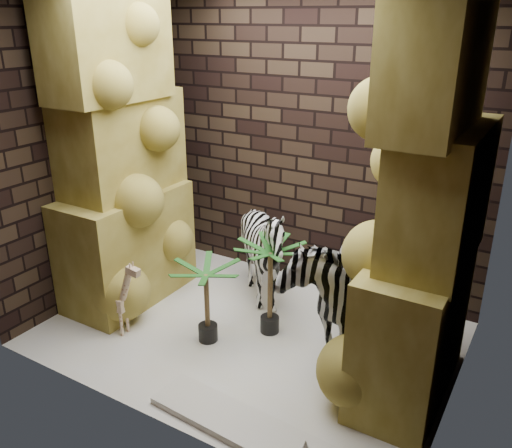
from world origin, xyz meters
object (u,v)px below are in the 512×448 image
Objects in this scene: palm_front at (270,288)px; zebra_left at (264,257)px; surfboard at (242,426)px; giraffe_toy at (113,294)px; zebra_right at (335,273)px; palm_back at (207,303)px.

zebra_left is at bearing 125.89° from palm_front.
surfboard is at bearing -65.01° from zebra_left.
giraffe_toy is 1.39m from palm_front.
giraffe_toy is at bearing -168.07° from zebra_right.
palm_front is at bearing 174.93° from zebra_right.
zebra_right is at bearing 21.24° from giraffe_toy.
palm_back is at bearing -97.19° from zebra_left.
palm_back is (-0.10, -0.81, -0.13)m from zebra_left.
zebra_right is at bearing 87.27° from surfboard.
zebra_right is 1.41m from surfboard.
zebra_left reaches higher than palm_front.
palm_front is at bearing 44.51° from palm_back.
zebra_right is 1.86× the size of giraffe_toy.
zebra_right is 1.95m from giraffe_toy.
giraffe_toy is 1.03× the size of palm_back.
zebra_left reaches higher than palm_back.
zebra_right reaches higher than surfboard.
zebra_left is (-0.87, 0.35, -0.20)m from zebra_right.
palm_back is at bearing -135.49° from palm_front.
surfboard is at bearing -107.90° from zebra_right.
surfboard is at bearing -17.77° from giraffe_toy.
palm_front is at bearing 28.15° from giraffe_toy.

